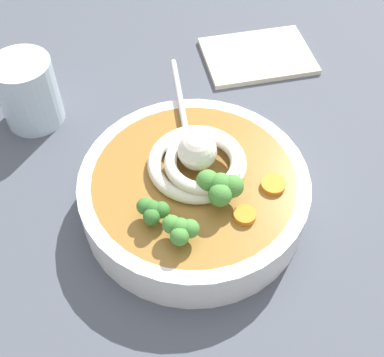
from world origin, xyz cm
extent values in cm
cube|color=#474C56|center=(0.00, 0.00, 1.39)|extent=(105.89, 105.89, 2.78)
cylinder|color=white|center=(-1.54, -1.64, 5.52)|extent=(25.90, 25.90, 5.48)
cylinder|color=olive|center=(-1.54, -1.64, 5.74)|extent=(22.79, 22.79, 5.04)
torus|color=silver|center=(-1.25, -0.44, 9.03)|extent=(11.15, 11.15, 1.54)
torus|color=silver|center=(-0.53, -0.92, 10.26)|extent=(11.94, 11.94, 1.38)
sphere|color=silver|center=(-1.25, -0.44, 11.02)|extent=(4.32, 4.32, 4.32)
ellipsoid|color=#B7B7BC|center=(-2.39, 2.81, 9.06)|extent=(6.72, 5.45, 1.60)
cylinder|color=#B7B7BC|center=(-3.81, 10.17, 9.06)|extent=(3.62, 14.88, 0.80)
cylinder|color=#7A9E60|center=(-2.51, -9.41, 8.78)|extent=(0.98, 0.98, 1.05)
sphere|color=#478938|center=(-2.51, -9.41, 10.27)|extent=(1.92, 1.92, 1.92)
sphere|color=#478938|center=(-1.55, -9.41, 10.09)|extent=(1.92, 1.92, 1.92)
sphere|color=#478938|center=(-3.38, -9.06, 10.18)|extent=(1.92, 1.92, 1.92)
sphere|color=#478938|center=(-2.51, -10.37, 10.13)|extent=(1.92, 1.92, 1.92)
cylinder|color=#7A9E60|center=(-5.47, -7.22, 8.74)|extent=(0.90, 0.90, 0.97)
sphere|color=#38752D|center=(-5.47, -7.22, 10.11)|extent=(1.77, 1.77, 1.77)
sphere|color=#38752D|center=(-4.59, -7.22, 9.95)|extent=(1.77, 1.77, 1.77)
sphere|color=#38752D|center=(-6.28, -6.90, 10.03)|extent=(1.77, 1.77, 1.77)
sphere|color=#38752D|center=(-5.47, -8.11, 9.98)|extent=(1.77, 1.77, 1.77)
cylinder|color=#7A9E60|center=(1.33, -4.32, 8.93)|extent=(1.26, 1.26, 1.35)
sphere|color=#478938|center=(1.33, -4.32, 10.84)|extent=(2.47, 2.47, 2.47)
sphere|color=#478938|center=(2.57, -4.32, 10.61)|extent=(2.47, 2.47, 2.47)
sphere|color=#478938|center=(0.21, -3.87, 10.73)|extent=(2.47, 2.47, 2.47)
sphere|color=#478938|center=(1.33, -5.56, 10.66)|extent=(2.47, 2.47, 2.47)
cylinder|color=orange|center=(-0.30, 4.10, 8.51)|extent=(2.44, 2.44, 0.51)
cylinder|color=orange|center=(3.99, -6.51, 8.61)|extent=(2.37, 2.37, 0.71)
cylinder|color=orange|center=(7.16, -2.30, 8.56)|extent=(2.70, 2.70, 0.60)
cylinder|color=silver|center=(-23.92, 12.36, 7.48)|extent=(7.83, 7.83, 9.42)
cube|color=beige|center=(6.93, 26.99, 3.18)|extent=(18.71, 15.50, 0.80)
camera|label=1|loc=(0.20, -36.28, 51.81)|focal=47.06mm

